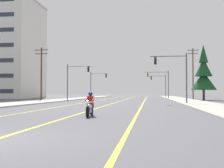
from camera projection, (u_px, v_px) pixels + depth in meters
lane_stripe_center at (124, 100)px, 53.07m from camera, size 0.16×100.00×0.01m
lane_stripe_left at (102, 100)px, 53.59m from camera, size 0.16×100.00×0.01m
lane_stripe_right at (145, 100)px, 52.58m from camera, size 0.16×100.00×0.01m
sidewalk_kerb_right at (186, 101)px, 46.77m from camera, size 4.40×110.00×0.14m
sidewalk_kerb_left at (59, 100)px, 49.49m from camera, size 4.40×110.00×0.14m
motorcycle_with_rider at (90, 107)px, 17.03m from camera, size 0.70×2.19×1.46m
traffic_signal_near_right at (176, 71)px, 35.27m from camera, size 4.50×0.41×6.20m
traffic_signal_near_left at (74, 77)px, 49.02m from camera, size 4.41×0.37×6.20m
traffic_signal_mid_right at (161, 80)px, 63.20m from camera, size 5.32×0.45×6.20m
traffic_signal_mid_left at (96, 81)px, 68.14m from camera, size 4.39×0.37×6.20m
traffic_signal_far_right at (161, 82)px, 78.33m from camera, size 4.61×0.37×6.20m
utility_pole_left_near at (41, 72)px, 48.55m from camera, size 2.35×0.26×8.95m
utility_pole_right_far at (193, 72)px, 58.77m from camera, size 2.20×0.26×10.40m
conifer_tree_right_verge_far at (204, 75)px, 51.53m from camera, size 4.52×4.52×9.95m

